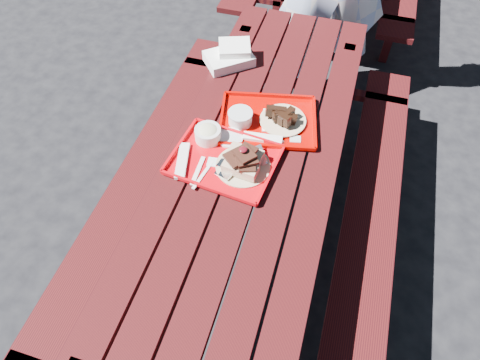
% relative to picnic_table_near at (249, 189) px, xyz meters
% --- Properties ---
extents(ground, '(60.00, 60.00, 0.00)m').
position_rel_picnic_table_near_xyz_m(ground, '(0.00, 0.00, -0.56)').
color(ground, black).
rests_on(ground, ground).
extents(picnic_table_near, '(1.41, 2.40, 0.75)m').
position_rel_picnic_table_near_xyz_m(picnic_table_near, '(0.00, 0.00, 0.00)').
color(picnic_table_near, '#3D0C0B').
rests_on(picnic_table_near, ground).
extents(near_tray, '(0.47, 0.39, 0.14)m').
position_rel_picnic_table_near_xyz_m(near_tray, '(-0.11, -0.00, 0.22)').
color(near_tray, red).
rests_on(near_tray, picnic_table_near).
extents(far_tray, '(0.50, 0.43, 0.07)m').
position_rel_picnic_table_near_xyz_m(far_tray, '(0.01, 0.25, 0.21)').
color(far_tray, '#AF0400').
rests_on(far_tray, picnic_table_near).
extents(white_cloth, '(0.29, 0.28, 0.10)m').
position_rel_picnic_table_near_xyz_m(white_cloth, '(-0.29, 0.64, 0.23)').
color(white_cloth, white).
rests_on(white_cloth, picnic_table_near).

